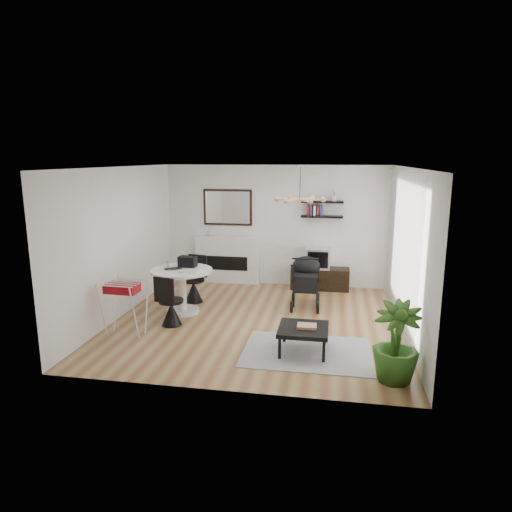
% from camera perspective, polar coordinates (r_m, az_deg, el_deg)
% --- Properties ---
extents(floor, '(5.00, 5.00, 0.00)m').
position_cam_1_polar(floor, '(8.20, 0.09, -8.17)').
color(floor, brown).
rests_on(floor, ground).
extents(ceiling, '(5.00, 5.00, 0.00)m').
position_cam_1_polar(ceiling, '(7.69, 0.10, 11.04)').
color(ceiling, white).
rests_on(ceiling, wall_back).
extents(wall_back, '(5.00, 0.00, 5.00)m').
position_cam_1_polar(wall_back, '(10.27, 2.48, 3.78)').
color(wall_back, white).
rests_on(wall_back, floor).
extents(wall_left, '(0.00, 5.00, 5.00)m').
position_cam_1_polar(wall_left, '(8.61, -16.53, 1.63)').
color(wall_left, white).
rests_on(wall_left, floor).
extents(wall_right, '(0.00, 5.00, 5.00)m').
position_cam_1_polar(wall_right, '(7.82, 18.46, 0.46)').
color(wall_right, white).
rests_on(wall_right, floor).
extents(sheer_curtain, '(0.04, 3.60, 2.60)m').
position_cam_1_polar(sheer_curtain, '(8.00, 17.55, 0.77)').
color(sheer_curtain, white).
rests_on(sheer_curtain, wall_right).
extents(fireplace, '(1.50, 0.17, 2.16)m').
position_cam_1_polar(fireplace, '(10.51, -3.56, 0.28)').
color(fireplace, white).
rests_on(fireplace, floor).
extents(shelf_lower, '(0.90, 0.25, 0.04)m').
position_cam_1_polar(shelf_lower, '(10.03, 8.25, 4.90)').
color(shelf_lower, black).
rests_on(shelf_lower, wall_back).
extents(shelf_upper, '(0.90, 0.25, 0.04)m').
position_cam_1_polar(shelf_upper, '(9.99, 8.30, 6.72)').
color(shelf_upper, black).
rests_on(shelf_upper, wall_back).
extents(pendant_lamp, '(0.90, 0.90, 0.10)m').
position_cam_1_polar(pendant_lamp, '(7.93, 5.50, 7.04)').
color(pendant_lamp, tan).
rests_on(pendant_lamp, ceiling).
extents(tv_console, '(1.27, 0.44, 0.48)m').
position_cam_1_polar(tv_console, '(10.19, 8.00, -2.79)').
color(tv_console, black).
rests_on(tv_console, floor).
extents(crt_tv, '(0.52, 0.45, 0.45)m').
position_cam_1_polar(crt_tv, '(10.08, 7.78, -0.24)').
color(crt_tv, silver).
rests_on(crt_tv, tv_console).
extents(dining_table, '(1.14, 1.14, 0.83)m').
position_cam_1_polar(dining_table, '(8.61, -9.22, -3.50)').
color(dining_table, white).
rests_on(dining_table, floor).
extents(laptop, '(0.38, 0.34, 0.03)m').
position_cam_1_polar(laptop, '(8.53, -10.30, -1.64)').
color(laptop, black).
rests_on(laptop, dining_table).
extents(black_bag, '(0.36, 0.25, 0.20)m').
position_cam_1_polar(black_bag, '(8.71, -8.55, -0.70)').
color(black_bag, black).
rests_on(black_bag, dining_table).
extents(newspaper, '(0.34, 0.29, 0.01)m').
position_cam_1_polar(newspaper, '(8.35, -8.31, -1.92)').
color(newspaper, beige).
rests_on(newspaper, dining_table).
extents(drinking_glass, '(0.05, 0.05, 0.09)m').
position_cam_1_polar(drinking_glass, '(8.81, -10.96, -0.99)').
color(drinking_glass, white).
rests_on(drinking_glass, dining_table).
extents(chair_far, '(0.46, 0.48, 0.94)m').
position_cam_1_polar(chair_far, '(9.27, -7.75, -3.93)').
color(chair_far, black).
rests_on(chair_far, floor).
extents(chair_near, '(0.45, 0.47, 0.90)m').
position_cam_1_polar(chair_near, '(8.07, -10.61, -6.61)').
color(chair_near, black).
rests_on(chair_near, floor).
extents(drying_rack, '(0.63, 0.59, 0.90)m').
position_cam_1_polar(drying_rack, '(7.78, -16.08, -6.12)').
color(drying_rack, white).
rests_on(drying_rack, floor).
extents(stroller, '(0.58, 0.92, 1.10)m').
position_cam_1_polar(stroller, '(8.90, 6.23, -3.41)').
color(stroller, black).
rests_on(stroller, floor).
extents(rug, '(1.90, 1.37, 0.01)m').
position_cam_1_polar(rug, '(7.02, 6.38, -11.84)').
color(rug, '#9C9C9C').
rests_on(rug, floor).
extents(coffee_table, '(0.74, 0.74, 0.38)m').
position_cam_1_polar(coffee_table, '(6.90, 5.94, -9.19)').
color(coffee_table, black).
rests_on(coffee_table, rug).
extents(magazines, '(0.29, 0.23, 0.04)m').
position_cam_1_polar(magazines, '(6.88, 6.37, -8.72)').
color(magazines, '#C94B32').
rests_on(magazines, coffee_table).
extents(potted_plant, '(0.69, 0.69, 1.07)m').
position_cam_1_polar(potted_plant, '(6.23, 17.08, -10.27)').
color(potted_plant, '#2C5A19').
rests_on(potted_plant, floor).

